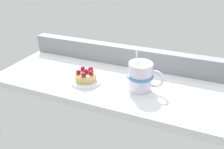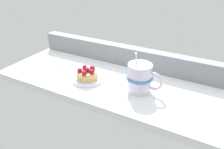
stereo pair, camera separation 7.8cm
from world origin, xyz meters
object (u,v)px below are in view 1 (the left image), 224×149
Objects in this scene: coffee_mug at (141,76)px; dessert_fork at (50,69)px; dessert_plate at (86,81)px; raspberry_tart at (86,75)px.

dessert_fork is (-38.69, 0.83, -4.71)cm from coffee_mug.
coffee_mug is (19.86, 2.86, 4.49)cm from dessert_plate.
dessert_fork is (-18.83, 3.69, -0.22)cm from dessert_plate.
raspberry_tart is 20.17cm from coffee_mug.
dessert_fork is (-18.84, 3.68, -2.52)cm from raspberry_tart.
raspberry_tart reaches higher than dessert_fork.
raspberry_tart is (0.01, 0.02, 2.30)cm from dessert_plate.
dessert_plate is 1.41× the size of raspberry_tart.
dessert_plate is 2.30cm from raspberry_tart.
raspberry_tart is at bearing -171.84° from coffee_mug.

